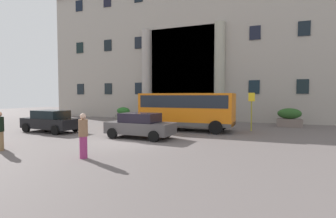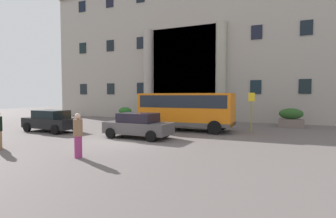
% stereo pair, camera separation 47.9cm
% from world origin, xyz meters
% --- Properties ---
extents(ground_plane, '(80.00, 64.00, 0.12)m').
position_xyz_m(ground_plane, '(0.00, 0.00, -0.06)').
color(ground_plane, '#5E5554').
extents(office_building_facade, '(34.94, 9.76, 14.98)m').
position_xyz_m(office_building_facade, '(-0.01, 17.47, 7.48)').
color(office_building_facade, '#A1998F').
rests_on(office_building_facade, ground_plane).
extents(orange_minibus, '(6.63, 2.72, 2.66)m').
position_xyz_m(orange_minibus, '(1.88, 5.50, 1.60)').
color(orange_minibus, orange).
rests_on(orange_minibus, ground_plane).
extents(bus_stop_sign, '(0.44, 0.08, 2.70)m').
position_xyz_m(bus_stop_sign, '(6.20, 6.93, 1.67)').
color(bus_stop_sign, '#9C961F').
rests_on(bus_stop_sign, ground_plane).
extents(hedge_planter_entrance_right, '(2.01, 0.70, 1.52)m').
position_xyz_m(hedge_planter_entrance_right, '(2.71, 10.35, 0.74)').
color(hedge_planter_entrance_right, gray).
rests_on(hedge_planter_entrance_right, ground_plane).
extents(hedge_planter_east, '(1.56, 0.79, 1.31)m').
position_xyz_m(hedge_planter_east, '(-6.72, 10.88, 0.63)').
color(hedge_planter_east, slate).
rests_on(hedge_planter_east, ground_plane).
extents(hedge_planter_west, '(1.87, 0.99, 1.50)m').
position_xyz_m(hedge_planter_west, '(8.86, 10.60, 0.72)').
color(hedge_planter_west, '#71625B').
rests_on(hedge_planter_west, ground_plane).
extents(parked_compact_extra, '(4.07, 2.07, 1.47)m').
position_xyz_m(parked_compact_extra, '(0.34, 1.28, 0.75)').
color(parked_compact_extra, '#4C4849').
rests_on(parked_compact_extra, ground_plane).
extents(parked_coupe_end, '(4.23, 2.14, 1.49)m').
position_xyz_m(parked_coupe_end, '(-6.56, 1.25, 0.76)').
color(parked_coupe_end, black).
rests_on(parked_coupe_end, ground_plane).
extents(scooter_by_planter, '(2.05, 0.71, 0.89)m').
position_xyz_m(scooter_by_planter, '(-0.84, 3.39, 0.46)').
color(scooter_by_planter, black).
rests_on(scooter_by_planter, ground_plane).
extents(pedestrian_child_trailing, '(0.36, 0.36, 1.80)m').
position_xyz_m(pedestrian_child_trailing, '(0.59, -3.97, 0.91)').
color(pedestrian_child_trailing, '#993069').
rests_on(pedestrian_child_trailing, ground_plane).
extents(pedestrian_woman_with_bag, '(0.36, 0.36, 1.78)m').
position_xyz_m(pedestrian_woman_with_bag, '(-3.88, -4.23, 0.90)').
color(pedestrian_woman_with_bag, olive).
rests_on(pedestrian_woman_with_bag, ground_plane).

